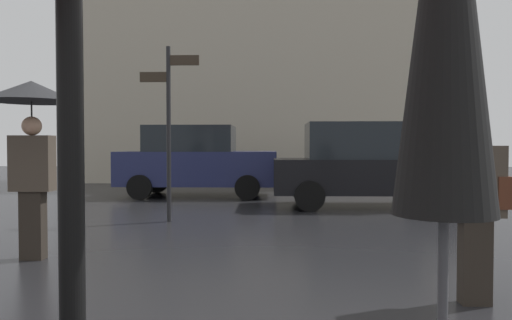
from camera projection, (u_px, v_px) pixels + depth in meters
The scene contains 7 objects.
folded_patio_umbrella_far at pixel (446, 19), 1.69m from camera, with size 0.45×0.45×2.71m.
pedestrian_with_umbrella at pixel (32, 117), 5.89m from camera, with size 1.12×1.12×2.18m.
pedestrian_with_bag at pixel (477, 201), 4.23m from camera, with size 0.49×0.24×1.60m.
parked_car_left at pixel (197, 161), 13.35m from camera, with size 4.27×2.06×1.93m.
parked_car_right at pixel (365, 165), 11.05m from camera, with size 4.32×1.93×1.91m.
street_signpost at pixel (169, 116), 8.81m from camera, with size 1.08×0.08×3.19m.
building_block at pixel (261, 22), 18.90m from camera, with size 14.49×2.65×12.46m, color #B2A893.
Camera 1 is at (0.44, -2.72, 1.39)m, focal length 34.08 mm.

